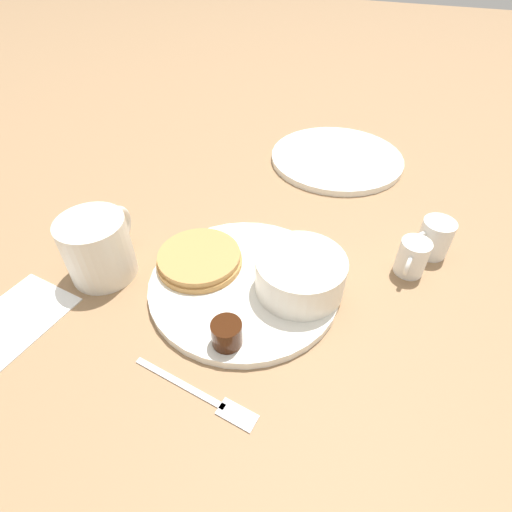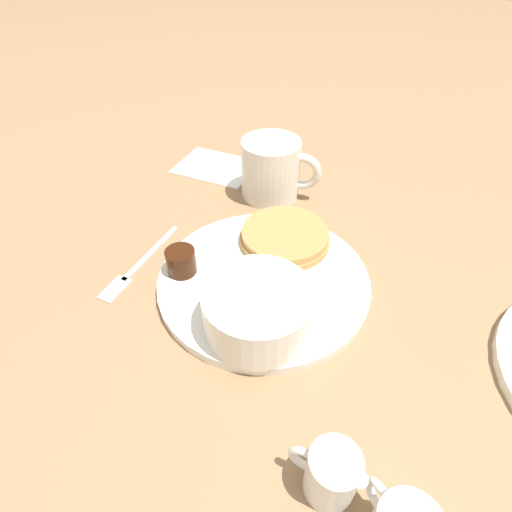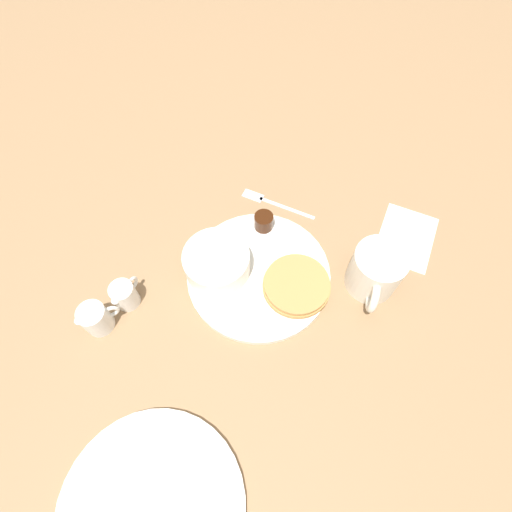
{
  "view_description": "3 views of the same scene",
  "coord_description": "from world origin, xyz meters",
  "px_view_note": "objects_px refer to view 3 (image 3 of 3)",
  "views": [
    {
      "loc": [
        0.34,
        0.14,
        0.39
      ],
      "look_at": [
        -0.02,
        0.01,
        0.04
      ],
      "focal_mm": 28.0,
      "sensor_mm": 36.0,
      "label": 1
    },
    {
      "loc": [
        -0.08,
        0.33,
        0.35
      ],
      "look_at": [
        0.01,
        -0.01,
        0.03
      ],
      "focal_mm": 28.0,
      "sensor_mm": 36.0,
      "label": 2
    },
    {
      "loc": [
        -0.31,
        -0.08,
        0.64
      ],
      "look_at": [
        0.02,
        0.01,
        0.03
      ],
      "focal_mm": 28.0,
      "sensor_mm": 36.0,
      "label": 3
    }
  ],
  "objects_px": {
    "creamer_pitcher_near": "(125,295)",
    "creamer_pitcher_far": "(96,318)",
    "coffee_mug": "(375,272)",
    "plate": "(259,274)",
    "fork": "(270,202)",
    "bowl": "(217,262)"
  },
  "relations": [
    {
      "from": "creamer_pitcher_near",
      "to": "creamer_pitcher_far",
      "type": "height_order",
      "value": "creamer_pitcher_far"
    },
    {
      "from": "coffee_mug",
      "to": "plate",
      "type": "bearing_deg",
      "value": 101.18
    },
    {
      "from": "creamer_pitcher_near",
      "to": "creamer_pitcher_far",
      "type": "xyz_separation_m",
      "value": [
        -0.05,
        0.03,
        0.0
      ]
    },
    {
      "from": "plate",
      "to": "creamer_pitcher_far",
      "type": "distance_m",
      "value": 0.28
    },
    {
      "from": "creamer_pitcher_far",
      "to": "fork",
      "type": "distance_m",
      "value": 0.38
    },
    {
      "from": "bowl",
      "to": "fork",
      "type": "height_order",
      "value": "bowl"
    },
    {
      "from": "coffee_mug",
      "to": "creamer_pitcher_near",
      "type": "relative_size",
      "value": 1.98
    },
    {
      "from": "creamer_pitcher_near",
      "to": "fork",
      "type": "xyz_separation_m",
      "value": [
        0.27,
        -0.18,
        -0.02
      ]
    },
    {
      "from": "bowl",
      "to": "creamer_pitcher_far",
      "type": "height_order",
      "value": "bowl"
    },
    {
      "from": "bowl",
      "to": "creamer_pitcher_near",
      "type": "bearing_deg",
      "value": 125.51
    },
    {
      "from": "bowl",
      "to": "creamer_pitcher_near",
      "type": "relative_size",
      "value": 1.87
    },
    {
      "from": "creamer_pitcher_far",
      "to": "fork",
      "type": "height_order",
      "value": "creamer_pitcher_far"
    },
    {
      "from": "coffee_mug",
      "to": "fork",
      "type": "height_order",
      "value": "coffee_mug"
    },
    {
      "from": "plate",
      "to": "creamer_pitcher_far",
      "type": "relative_size",
      "value": 4.38
    },
    {
      "from": "plate",
      "to": "coffee_mug",
      "type": "xyz_separation_m",
      "value": [
        0.04,
        -0.19,
        0.04
      ]
    },
    {
      "from": "plate",
      "to": "creamer_pitcher_near",
      "type": "distance_m",
      "value": 0.23
    },
    {
      "from": "coffee_mug",
      "to": "fork",
      "type": "distance_m",
      "value": 0.25
    },
    {
      "from": "creamer_pitcher_near",
      "to": "fork",
      "type": "bearing_deg",
      "value": -33.9
    },
    {
      "from": "bowl",
      "to": "coffee_mug",
      "type": "xyz_separation_m",
      "value": [
        0.05,
        -0.26,
        0.01
      ]
    },
    {
      "from": "plate",
      "to": "creamer_pitcher_far",
      "type": "height_order",
      "value": "creamer_pitcher_far"
    },
    {
      "from": "plate",
      "to": "creamer_pitcher_far",
      "type": "bearing_deg",
      "value": 124.54
    },
    {
      "from": "creamer_pitcher_near",
      "to": "fork",
      "type": "height_order",
      "value": "creamer_pitcher_near"
    }
  ]
}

